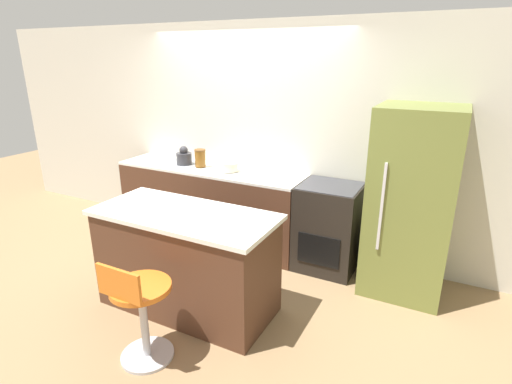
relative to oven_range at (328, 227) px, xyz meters
name	(u,v)px	position (x,y,z in m)	size (l,w,h in m)	color
ground_plane	(223,255)	(-1.16, -0.31, -0.47)	(14.00, 14.00, 0.00)	#8E704C
wall_back	(248,136)	(-1.16, 0.33, 0.83)	(8.00, 0.06, 2.60)	beige
back_counter	(211,204)	(-1.51, 0.00, 0.00)	(2.37, 0.59, 0.95)	#4C2D1E
kitchen_island	(187,261)	(-0.91, -1.30, 0.00)	(1.63, 0.74, 0.94)	#4C2D1E
oven_range	(328,227)	(0.00, 0.00, 0.00)	(0.63, 0.60, 0.95)	black
refrigerator	(411,203)	(0.80, -0.06, 0.43)	(0.75, 0.73, 1.81)	olive
stool_chair	(140,309)	(-0.80, -2.02, -0.03)	(0.45, 0.45, 0.87)	#B7B7BC
kettle	(184,157)	(-1.87, -0.01, 0.57)	(0.19, 0.19, 0.23)	#333338
mixing_bowl	(229,167)	(-1.22, -0.01, 0.53)	(0.21, 0.21, 0.10)	beige
canister_jar	(200,158)	(-1.63, -0.01, 0.58)	(0.13, 0.13, 0.21)	brown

